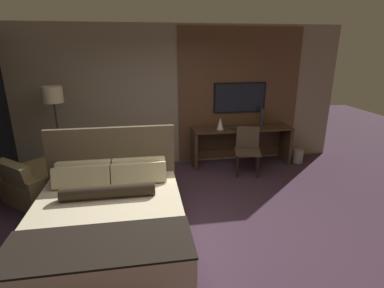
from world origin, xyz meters
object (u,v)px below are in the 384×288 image
(vase_short, at_px, (220,124))
(waste_bin, at_px, (298,156))
(armchair_by_window, at_px, (39,185))
(book, at_px, (236,128))
(floor_lamp, at_px, (54,102))
(vase_tall, at_px, (262,117))
(desk, at_px, (241,138))
(tv, at_px, (240,98))
(bed, at_px, (109,218))
(desk_chair, at_px, (248,146))

(vase_short, height_order, waste_bin, vase_short)
(armchair_by_window, xyz_separation_m, book, (3.57, 0.95, 0.55))
(floor_lamp, bearing_deg, vase_tall, 4.75)
(desk, xyz_separation_m, waste_bin, (1.23, -0.18, -0.40))
(vase_short, bearing_deg, tv, 33.01)
(bed, distance_m, tv, 3.72)
(book, bearing_deg, bed, -135.75)
(floor_lamp, relative_size, vase_short, 7.16)
(bed, xyz_separation_m, vase_tall, (2.94, 2.42, 0.64))
(bed, xyz_separation_m, desk_chair, (2.45, 1.85, 0.21))
(desk, height_order, floor_lamp, floor_lamp)
(desk, height_order, book, book)
(bed, height_order, armchair_by_window, bed)
(vase_short, bearing_deg, desk, 12.01)
(desk_chair, height_order, waste_bin, desk_chair)
(waste_bin, bearing_deg, bed, -149.66)
(vase_tall, relative_size, book, 1.48)
(tv, xyz_separation_m, desk_chair, (-0.03, -0.71, -0.82))
(desk, bearing_deg, desk_chair, -93.46)
(armchair_by_window, distance_m, waste_bin, 5.02)
(tv, height_order, vase_short, tv)
(desk, height_order, armchair_by_window, desk)
(floor_lamp, height_order, vase_tall, floor_lamp)
(bed, distance_m, desk, 3.43)
(waste_bin, bearing_deg, armchair_by_window, -170.27)
(tv, bearing_deg, vase_tall, -18.02)
(tv, bearing_deg, book, -116.49)
(desk, bearing_deg, book, -151.34)
(floor_lamp, relative_size, book, 6.88)
(armchair_by_window, distance_m, floor_lamp, 1.44)
(tv, relative_size, book, 4.38)
(desk, height_order, desk_chair, desk_chair)
(tv, distance_m, vase_short, 0.73)
(bed, relative_size, vase_short, 8.93)
(tv, xyz_separation_m, book, (-0.14, -0.29, -0.56))
(armchair_by_window, xyz_separation_m, vase_tall, (4.17, 1.09, 0.72))
(armchair_by_window, bearing_deg, vase_tall, -124.22)
(vase_short, bearing_deg, waste_bin, -2.67)
(floor_lamp, xyz_separation_m, waste_bin, (4.74, 0.08, -1.31))
(floor_lamp, xyz_separation_m, vase_short, (3.03, 0.16, -0.54))
(vase_tall, bearing_deg, desk, -172.09)
(bed, height_order, desk_chair, bed)
(vase_tall, bearing_deg, desk_chair, -130.64)
(desk_chair, bearing_deg, book, 120.80)
(bed, height_order, book, bed)
(vase_tall, relative_size, vase_short, 1.54)
(desk_chair, xyz_separation_m, book, (-0.11, 0.42, 0.26))
(armchair_by_window, height_order, floor_lamp, floor_lamp)
(desk, distance_m, vase_short, 0.61)
(bed, relative_size, waste_bin, 7.70)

